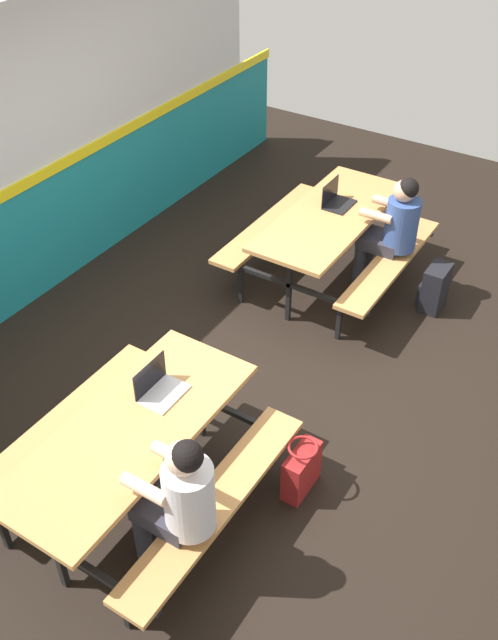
# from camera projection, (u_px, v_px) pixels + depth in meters

# --- Properties ---
(ground_plane) EXTENTS (10.00, 10.00, 0.02)m
(ground_plane) POSITION_uv_depth(u_px,v_px,m) (255.00, 374.00, 5.94)
(ground_plane) COLOR black
(accent_backdrop) EXTENTS (8.00, 0.14, 2.60)m
(accent_backdrop) POSITION_uv_depth(u_px,v_px,m) (24.00, 168.00, 6.15)
(accent_backdrop) COLOR teal
(accent_backdrop) RESTS_ON ground
(picnic_table_left) EXTENTS (1.84, 1.55, 0.74)m
(picnic_table_left) POSITION_uv_depth(u_px,v_px,m) (133.00, 446.00, 4.56)
(picnic_table_left) COLOR tan
(picnic_table_left) RESTS_ON ground
(picnic_table_right) EXTENTS (1.84, 1.55, 0.74)m
(picnic_table_right) POSITION_uv_depth(u_px,v_px,m) (329.00, 230.00, 6.64)
(picnic_table_right) COLOR tan
(picnic_table_right) RESTS_ON ground
(student_nearer) EXTENTS (0.36, 0.53, 1.21)m
(student_nearer) POSITION_uv_depth(u_px,v_px,m) (179.00, 497.00, 4.09)
(student_nearer) COLOR #2D2D38
(student_nearer) RESTS_ON ground
(student_further) EXTENTS (0.36, 0.53, 1.21)m
(student_further) POSITION_uv_depth(u_px,v_px,m) (393.00, 226.00, 6.43)
(student_further) COLOR #2D2D38
(student_further) RESTS_ON ground
(laptop_silver) EXTENTS (0.32, 0.22, 0.22)m
(laptop_silver) POSITION_uv_depth(u_px,v_px,m) (159.00, 388.00, 4.68)
(laptop_silver) COLOR silver
(laptop_silver) RESTS_ON picnic_table_left
(laptop_dark) EXTENTS (0.32, 0.22, 0.22)m
(laptop_dark) POSITION_uv_depth(u_px,v_px,m) (336.00, 200.00, 6.65)
(laptop_dark) COLOR black
(laptop_dark) RESTS_ON picnic_table_right
(backpack_dark) EXTENTS (0.30, 0.22, 0.44)m
(backpack_dark) POSITION_uv_depth(u_px,v_px,m) (435.00, 288.00, 6.52)
(backpack_dark) COLOR black
(backpack_dark) RESTS_ON ground
(tote_bag_bright) EXTENTS (0.34, 0.21, 0.43)m
(tote_bag_bright) POSITION_uv_depth(u_px,v_px,m) (301.00, 470.00, 4.89)
(tote_bag_bright) COLOR maroon
(tote_bag_bright) RESTS_ON ground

